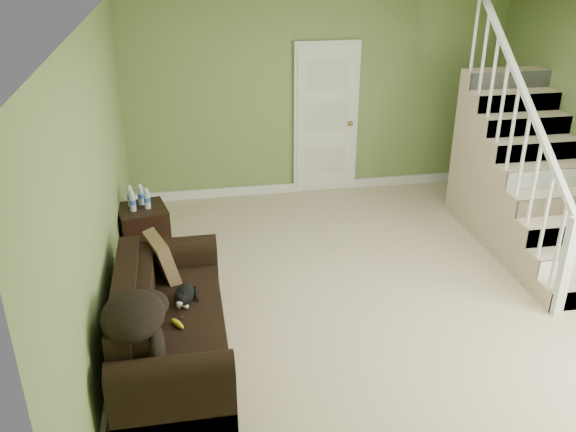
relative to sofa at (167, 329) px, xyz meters
name	(u,v)px	position (x,y,z in m)	size (l,w,h in m)	color
floor	(376,294)	(2.01, 0.66, -0.30)	(5.00, 5.50, 0.01)	#CBB393
ceiling	(396,21)	(2.01, 0.66, 2.30)	(5.00, 5.50, 0.01)	white
wall_back	(318,97)	(2.01, 3.41, 1.00)	(5.00, 0.04, 2.60)	olive
wall_front	(561,366)	(2.01, -2.09, 1.00)	(5.00, 0.04, 2.60)	olive
wall_left	(98,190)	(-0.49, 0.66, 1.00)	(0.04, 5.50, 2.60)	olive
baseboard_back	(317,186)	(2.01, 3.38, -0.24)	(5.00, 0.04, 0.12)	white
baseboard_left	(120,314)	(-0.46, 0.66, -0.24)	(0.04, 5.50, 0.12)	white
door	(326,119)	(2.11, 3.36, 0.70)	(0.86, 0.12, 2.02)	white
staircase	(522,184)	(4.01, 1.62, 0.34)	(1.00, 2.51, 2.82)	#CBB393
sofa	(167,329)	(0.00, 0.00, 0.00)	(0.86, 2.00, 0.79)	black
side_table	(144,232)	(-0.25, 1.84, 0.01)	(0.59, 0.59, 0.82)	black
cat	(185,295)	(0.16, 0.16, 0.21)	(0.22, 0.43, 0.20)	black
banana	(178,324)	(0.09, -0.16, 0.15)	(0.05, 0.17, 0.05)	gold
throw_pillow	(163,259)	(-0.02, 0.65, 0.30)	(0.11, 0.44, 0.44)	#462F1C
throw_blanket	(133,315)	(-0.20, -0.54, 0.52)	(0.44, 0.58, 0.24)	black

